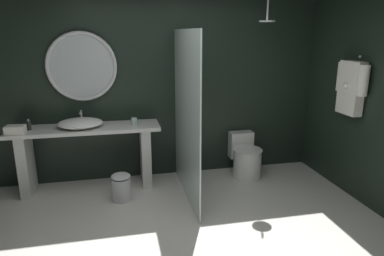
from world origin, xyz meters
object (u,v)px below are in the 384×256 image
(vessel_sink, at_px, (80,123))
(toilet, at_px, (245,158))
(hanging_bathrobe, at_px, (351,86))
(folded_hand_towel, at_px, (15,130))
(soap_dispenser, at_px, (29,125))
(tumbler_cup, at_px, (134,121))
(round_wall_mirror, at_px, (82,67))
(waste_bin, at_px, (121,187))
(rain_shower_head, at_px, (267,19))

(vessel_sink, xyz_separation_m, toilet, (2.25, -0.01, -0.64))
(hanging_bathrobe, distance_m, folded_hand_towel, 4.06)
(folded_hand_towel, bearing_deg, soap_dispenser, 49.37)
(tumbler_cup, distance_m, toilet, 1.69)
(tumbler_cup, bearing_deg, vessel_sink, 179.10)
(round_wall_mirror, relative_size, hanging_bathrobe, 1.26)
(hanging_bathrobe, distance_m, waste_bin, 3.06)
(rain_shower_head, bearing_deg, hanging_bathrobe, -41.35)
(tumbler_cup, bearing_deg, hanging_bathrobe, -17.37)
(vessel_sink, height_order, rain_shower_head, rain_shower_head)
(soap_dispenser, height_order, round_wall_mirror, round_wall_mirror)
(folded_hand_towel, bearing_deg, round_wall_mirror, 26.01)
(round_wall_mirror, relative_size, toilet, 1.49)
(round_wall_mirror, xyz_separation_m, folded_hand_towel, (-0.79, -0.38, -0.69))
(folded_hand_towel, bearing_deg, tumbler_cup, 4.80)
(round_wall_mirror, relative_size, waste_bin, 2.55)
(waste_bin, bearing_deg, folded_hand_towel, 165.67)
(toilet, height_order, waste_bin, toilet)
(tumbler_cup, xyz_separation_m, toilet, (1.57, 0.00, -0.63))
(vessel_sink, height_order, tumbler_cup, vessel_sink)
(tumbler_cup, xyz_separation_m, folded_hand_towel, (-1.41, -0.12, 0.00))
(waste_bin, bearing_deg, soap_dispenser, 157.35)
(round_wall_mirror, xyz_separation_m, waste_bin, (0.41, -0.69, -1.41))
(tumbler_cup, relative_size, soap_dispenser, 0.69)
(round_wall_mirror, bearing_deg, folded_hand_towel, -153.99)
(rain_shower_head, height_order, waste_bin, rain_shower_head)
(rain_shower_head, relative_size, hanging_bathrobe, 0.50)
(tumbler_cup, height_order, soap_dispenser, soap_dispenser)
(round_wall_mirror, bearing_deg, vessel_sink, -101.45)
(folded_hand_towel, bearing_deg, toilet, 2.29)
(waste_bin, relative_size, folded_hand_towel, 1.61)
(hanging_bathrobe, bearing_deg, toilet, 141.08)
(toilet, bearing_deg, soap_dispenser, 179.53)
(hanging_bathrobe, relative_size, waste_bin, 2.02)
(folded_hand_towel, bearing_deg, hanging_bathrobe, -9.76)
(tumbler_cup, bearing_deg, round_wall_mirror, 156.95)
(vessel_sink, xyz_separation_m, soap_dispenser, (-0.61, 0.01, 0.00))
(rain_shower_head, distance_m, hanging_bathrobe, 1.34)
(round_wall_mirror, bearing_deg, toilet, -6.87)
(soap_dispenser, bearing_deg, toilet, -0.47)
(tumbler_cup, xyz_separation_m, hanging_bathrobe, (2.56, -0.80, 0.51))
(hanging_bathrobe, bearing_deg, rain_shower_head, 138.65)
(vessel_sink, xyz_separation_m, folded_hand_towel, (-0.74, -0.13, -0.01))
(toilet, height_order, folded_hand_towel, folded_hand_towel)
(round_wall_mirror, height_order, rain_shower_head, rain_shower_head)
(soap_dispenser, distance_m, folded_hand_towel, 0.19)
(vessel_sink, xyz_separation_m, hanging_bathrobe, (3.24, -0.81, 0.49))
(round_wall_mirror, bearing_deg, rain_shower_head, -8.40)
(tumbler_cup, height_order, rain_shower_head, rain_shower_head)
(tumbler_cup, height_order, waste_bin, tumbler_cup)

